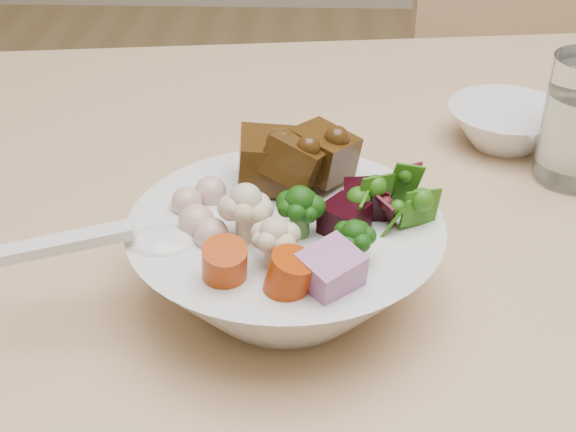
# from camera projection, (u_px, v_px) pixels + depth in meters

# --- Properties ---
(chair_far) EXTENTS (0.48, 0.48, 0.91)m
(chair_far) POSITION_uv_depth(u_px,v_px,m) (532.00, 124.00, 1.48)
(chair_far) COLOR tan
(chair_far) RESTS_ON ground
(food_bowl) EXTENTS (0.25, 0.25, 0.13)m
(food_bowl) POSITION_uv_depth(u_px,v_px,m) (288.00, 253.00, 0.64)
(food_bowl) COLOR silver
(food_bowl) RESTS_ON dining_table
(soup_spoon) EXTENTS (0.15, 0.05, 0.03)m
(soup_spoon) POSITION_uv_depth(u_px,v_px,m) (136.00, 244.00, 0.60)
(soup_spoon) COLOR silver
(soup_spoon) RESTS_ON food_bowl
(side_bowl) EXTENTS (0.13, 0.13, 0.04)m
(side_bowl) POSITION_uv_depth(u_px,v_px,m) (506.00, 126.00, 0.88)
(side_bowl) COLOR silver
(side_bowl) RESTS_ON dining_table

